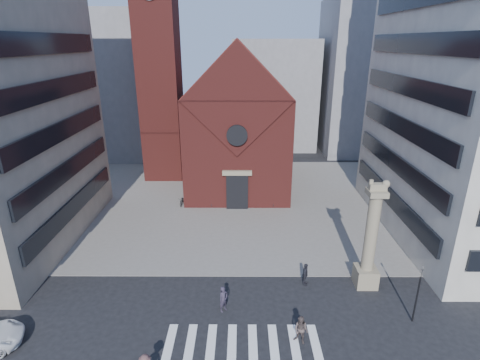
% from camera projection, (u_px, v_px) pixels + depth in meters
% --- Properties ---
extents(ground, '(120.00, 120.00, 0.00)m').
position_uv_depth(ground, '(234.00, 310.00, 26.17)').
color(ground, black).
rests_on(ground, ground).
extents(piazza, '(46.00, 30.00, 0.05)m').
position_uv_depth(piazza, '(237.00, 201.00, 43.96)').
color(piazza, gray).
rests_on(piazza, ground).
extents(zebra_crossing, '(10.20, 3.20, 0.01)m').
position_uv_depth(zebra_crossing, '(242.00, 343.00, 23.35)').
color(zebra_crossing, white).
rests_on(zebra_crossing, ground).
extents(church, '(12.00, 16.65, 18.00)m').
position_uv_depth(church, '(238.00, 123.00, 46.83)').
color(church, maroon).
rests_on(church, ground).
extents(campanile, '(5.50, 5.50, 31.20)m').
position_uv_depth(campanile, '(158.00, 57.00, 46.93)').
color(campanile, maroon).
rests_on(campanile, ground).
extents(bg_block_left, '(16.00, 14.00, 22.00)m').
position_uv_depth(bg_block_left, '(114.00, 85.00, 59.88)').
color(bg_block_left, gray).
rests_on(bg_block_left, ground).
extents(bg_block_mid, '(14.00, 12.00, 18.00)m').
position_uv_depth(bg_block_mid, '(273.00, 94.00, 65.15)').
color(bg_block_mid, gray).
rests_on(bg_block_mid, ground).
extents(bg_block_right, '(16.00, 14.00, 24.00)m').
position_uv_depth(bg_block_right, '(373.00, 78.00, 61.23)').
color(bg_block_right, gray).
rests_on(bg_block_right, ground).
extents(lion_column, '(1.63, 1.60, 8.68)m').
position_uv_depth(lion_column, '(370.00, 245.00, 27.73)').
color(lion_column, gray).
rests_on(lion_column, ground).
extents(traffic_light, '(0.13, 0.16, 4.30)m').
position_uv_depth(traffic_light, '(418.00, 293.00, 24.38)').
color(traffic_light, black).
rests_on(traffic_light, ground).
extents(pedestrian_0, '(0.83, 0.82, 1.93)m').
position_uv_depth(pedestrian_0, '(224.00, 299.00, 25.83)').
color(pedestrian_0, '#2D2736').
rests_on(pedestrian_0, ground).
extents(pedestrian_1, '(1.17, 1.11, 1.91)m').
position_uv_depth(pedestrian_1, '(301.00, 330.00, 23.06)').
color(pedestrian_1, '#4E423F').
rests_on(pedestrian_1, ground).
extents(pedestrian_2, '(0.76, 1.16, 1.83)m').
position_uv_depth(pedestrian_2, '(305.00, 274.00, 28.63)').
color(pedestrian_2, '#25252C').
rests_on(pedestrian_2, ground).
extents(scooter_0, '(0.67, 1.84, 0.96)m').
position_uv_depth(scooter_0, '(182.00, 201.00, 42.74)').
color(scooter_0, black).
rests_on(scooter_0, piazza).
extents(scooter_1, '(0.53, 1.78, 1.07)m').
position_uv_depth(scooter_1, '(197.00, 200.00, 42.71)').
color(scooter_1, black).
rests_on(scooter_1, piazza).
extents(scooter_2, '(0.67, 1.84, 0.96)m').
position_uv_depth(scooter_2, '(212.00, 201.00, 42.73)').
color(scooter_2, black).
rests_on(scooter_2, piazza).
extents(scooter_3, '(0.53, 1.78, 1.07)m').
position_uv_depth(scooter_3, '(227.00, 200.00, 42.70)').
color(scooter_3, black).
rests_on(scooter_3, piazza).
extents(scooter_4, '(0.67, 1.84, 0.96)m').
position_uv_depth(scooter_4, '(243.00, 201.00, 42.71)').
color(scooter_4, black).
rests_on(scooter_4, piazza).
extents(scooter_5, '(0.53, 1.78, 1.07)m').
position_uv_depth(scooter_5, '(258.00, 201.00, 42.69)').
color(scooter_5, black).
rests_on(scooter_5, piazza).
extents(scooter_6, '(0.67, 1.84, 0.96)m').
position_uv_depth(scooter_6, '(273.00, 201.00, 42.70)').
color(scooter_6, black).
rests_on(scooter_6, piazza).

